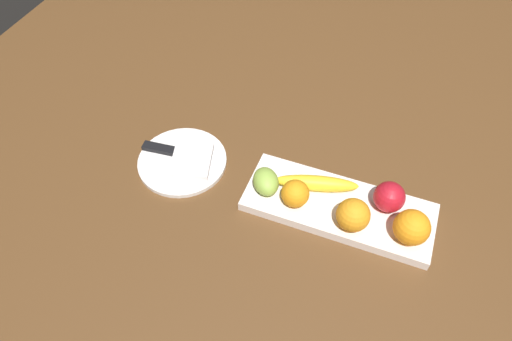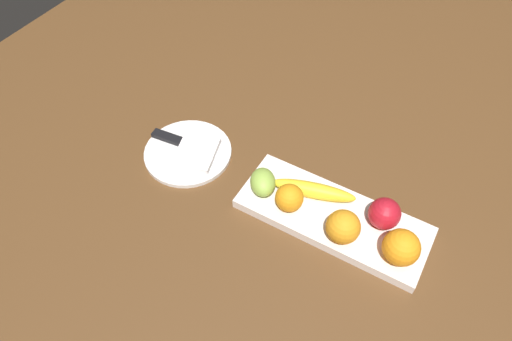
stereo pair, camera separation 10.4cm
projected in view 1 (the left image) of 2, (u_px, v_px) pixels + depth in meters
The scene contains 11 objects.
ground_plane at pixel (358, 208), 1.04m from camera, with size 2.40×2.40×0.00m, color #55361B.
fruit_tray at pixel (337, 207), 1.03m from camera, with size 0.41×0.16×0.02m, color white.
apple at pixel (388, 197), 0.99m from camera, with size 0.07×0.07×0.07m, color #B21523.
banana at pixel (315, 183), 1.04m from camera, with size 0.19×0.04×0.04m, color yellow.
orange_near_apple at pixel (294, 193), 1.00m from camera, with size 0.06×0.06×0.06m, color orange.
orange_near_banana at pixel (410, 227), 0.94m from camera, with size 0.08×0.08×0.08m, color orange.
orange_center at pixel (352, 215), 0.96m from camera, with size 0.07×0.07×0.07m, color orange.
grape_bunch at pixel (265, 181), 1.03m from camera, with size 0.07×0.06×0.05m, color #8FB545.
dinner_plate at pixel (182, 161), 1.13m from camera, with size 0.21×0.21×0.01m, color white.
folded_napkin at pixel (191, 160), 1.11m from camera, with size 0.09×0.11×0.02m, color white.
knife at pixel (166, 150), 1.13m from camera, with size 0.18×0.04×0.01m.
Camera 1 is at (0.00, -0.64, 0.86)m, focal length 32.75 mm.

